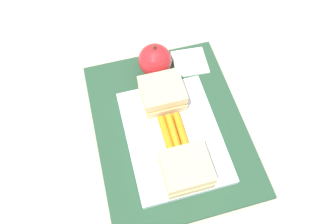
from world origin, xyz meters
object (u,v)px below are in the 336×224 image
Objects in this scene: food_tray at (173,136)px; sandwich_half_right at (162,94)px; sandwich_half_left at (186,170)px; apple at (155,60)px; paper_napkin at (190,62)px; carrot_sticks_bundle at (174,133)px.

sandwich_half_right is at bearing 0.00° from food_tray.
apple reaches higher than sandwich_half_left.
sandwich_half_left is 1.01× the size of apple.
sandwich_half_right reaches higher than paper_napkin.
sandwich_half_right is 0.08m from apple.
apple is (0.24, -0.01, -0.00)m from sandwich_half_left.
sandwich_half_left is 1.03× the size of carrot_sticks_bundle.
sandwich_half_right is 1.01× the size of apple.
apple is (0.08, -0.01, -0.00)m from sandwich_half_right.
paper_napkin is at bearing -19.03° from sandwich_half_left.
sandwich_half_right reaches higher than carrot_sticks_bundle.
food_tray is 0.01m from carrot_sticks_bundle.
sandwich_half_right is (0.16, 0.00, 0.00)m from sandwich_half_left.
food_tray is 3.29× the size of paper_napkin.
carrot_sticks_bundle is at bearing -171.37° from food_tray.
paper_napkin is at bearing -26.95° from carrot_sticks_bundle.
carrot_sticks_bundle is (-0.00, -0.00, 0.01)m from food_tray.
food_tray is 0.18m from paper_napkin.
sandwich_half_left is at bearing 180.00° from food_tray.
apple is at bearing -2.06° from carrot_sticks_bundle.
sandwich_half_right is at bearing 0.12° from carrot_sticks_bundle.
food_tray is 2.88× the size of sandwich_half_right.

